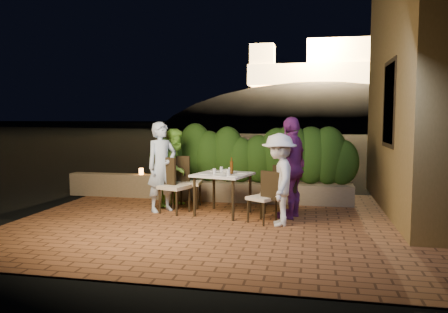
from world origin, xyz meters
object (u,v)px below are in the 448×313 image
(dining_table, at_px, (223,194))
(diner_green, at_px, (176,168))
(chair_left_front, at_px, (174,185))
(chair_right_back, at_px, (274,191))
(diner_purple, at_px, (292,167))
(bowl, at_px, (226,171))
(diner_blue, at_px, (162,167))
(chair_right_front, at_px, (262,197))
(parapet_lamp, at_px, (141,171))
(diner_white, at_px, (279,180))
(chair_left_back, at_px, (189,182))
(beer_bottle, at_px, (232,166))

(dining_table, xyz_separation_m, diner_green, (-1.06, 0.55, 0.39))
(chair_left_front, bearing_deg, dining_table, 23.09)
(chair_right_back, xyz_separation_m, diner_purple, (0.31, -0.03, 0.43))
(dining_table, distance_m, bowl, 0.48)
(diner_blue, height_order, diner_purple, diner_purple)
(chair_right_front, height_order, diner_green, diner_green)
(diner_green, height_order, parapet_lamp, diner_green)
(diner_green, bearing_deg, dining_table, -95.25)
(chair_left_front, bearing_deg, parapet_lamp, 150.72)
(chair_right_front, bearing_deg, diner_blue, 17.27)
(diner_white, relative_size, parapet_lamp, 10.76)
(chair_left_back, relative_size, diner_purple, 0.57)
(chair_right_front, relative_size, diner_white, 0.58)
(chair_left_front, distance_m, diner_green, 0.67)
(bowl, relative_size, diner_white, 0.11)
(diner_purple, xyz_separation_m, parapet_lamp, (-3.36, 1.36, -0.32))
(beer_bottle, bearing_deg, diner_white, -32.49)
(chair_left_back, xyz_separation_m, parapet_lamp, (-1.34, 0.86, 0.07))
(diner_purple, bearing_deg, diner_green, -85.13)
(chair_right_front, xyz_separation_m, diner_purple, (0.46, 0.49, 0.45))
(chair_left_front, bearing_deg, diner_blue, -179.27)
(chair_left_front, height_order, diner_purple, diner_purple)
(beer_bottle, relative_size, diner_blue, 0.18)
(chair_right_back, relative_size, parapet_lamp, 6.58)
(beer_bottle, bearing_deg, chair_left_front, -178.86)
(bowl, relative_size, diner_green, 0.11)
(chair_right_back, bearing_deg, chair_left_front, 3.73)
(diner_blue, bearing_deg, chair_right_back, -50.98)
(parapet_lamp, bearing_deg, chair_right_front, -32.51)
(chair_right_back, distance_m, diner_white, 0.71)
(diner_blue, distance_m, diner_white, 2.32)
(bowl, height_order, chair_right_back, chair_right_back)
(diner_white, bearing_deg, chair_left_front, -113.67)
(bowl, xyz_separation_m, diner_purple, (1.24, -0.27, 0.12))
(dining_table, xyz_separation_m, diner_white, (1.06, -0.60, 0.38))
(diner_white, bearing_deg, diner_green, -126.61)
(diner_green, relative_size, parapet_lamp, 11.00)
(dining_table, relative_size, chair_left_front, 0.89)
(parapet_lamp, bearing_deg, bowl, -27.04)
(chair_left_front, relative_size, parapet_lamp, 7.30)
(parapet_lamp, bearing_deg, chair_left_front, -49.09)
(chair_left_front, bearing_deg, diner_purple, 21.37)
(diner_green, bearing_deg, bowl, -82.25)
(bowl, bearing_deg, parapet_lamp, 152.96)
(chair_right_front, height_order, parapet_lamp, chair_right_front)
(diner_green, bearing_deg, beer_bottle, -93.18)
(beer_bottle, distance_m, diner_purple, 1.07)
(beer_bottle, bearing_deg, chair_left_back, 150.90)
(diner_blue, bearing_deg, beer_bottle, -53.98)
(chair_left_back, relative_size, diner_blue, 0.60)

